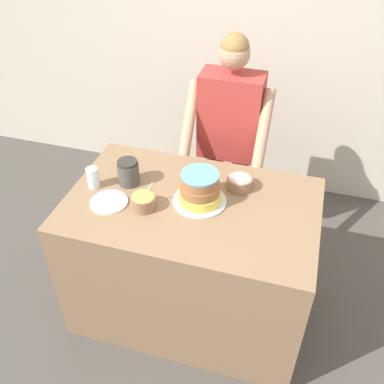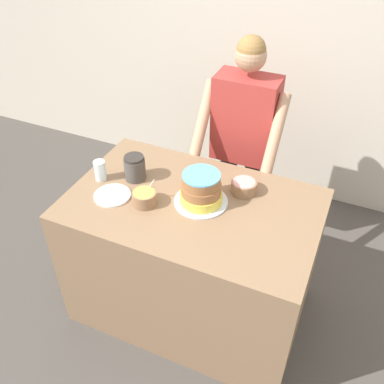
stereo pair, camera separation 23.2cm
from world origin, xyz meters
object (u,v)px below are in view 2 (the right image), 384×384
Objects in this scene: frosting_bowl_yellow at (144,197)px; ceramic_plate at (112,195)px; person_baker at (244,133)px; cake at (201,190)px; drinking_glass at (100,170)px; stoneware_jar at (135,168)px; frosting_bowl_pink at (244,186)px.

frosting_bowl_yellow is 0.71× the size of ceramic_plate.
frosting_bowl_yellow is (-0.30, -0.87, -0.01)m from person_baker.
frosting_bowl_yellow is at bearing -108.73° from person_baker.
frosting_bowl_yellow is at bearing -154.13° from cake.
drinking_glass is (-0.65, -0.77, 0.01)m from person_baker.
cake is at bearing 3.78° from drinking_glass.
drinking_glass is 0.20m from ceramic_plate.
frosting_bowl_yellow is 0.37m from drinking_glass.
frosting_bowl_yellow is at bearing 5.60° from ceramic_plate.
cake is 0.46m from stoneware_jar.
ceramic_plate is at bearing -174.40° from frosting_bowl_yellow.
drinking_glass is at bearing 142.27° from ceramic_plate.
ceramic_plate is at bearing -153.01° from frosting_bowl_pink.
cake is 0.32m from frosting_bowl_yellow.
cake is 2.42× the size of drinking_glass.
person_baker is at bearing 60.73° from ceramic_plate.
stoneware_jar is at bearing 131.44° from frosting_bowl_yellow.
drinking_glass is 0.60× the size of ceramic_plate.
cake reaches higher than frosting_bowl_yellow.
drinking_glass is at bearing -164.52° from frosting_bowl_pink.
stoneware_jar reaches higher than ceramic_plate.
drinking_glass is 0.21m from stoneware_jar.
person_baker reaches higher than drinking_glass.
cake is (-0.01, -0.73, 0.03)m from person_baker.
person_baker is 1.01m from drinking_glass.
person_baker is 10.88× the size of frosting_bowl_pink.
cake reaches higher than drinking_glass.
person_baker is at bearing 108.70° from frosting_bowl_pink.
stoneware_jar is (-0.65, -0.14, 0.04)m from frosting_bowl_pink.
frosting_bowl_pink is at bearing 15.48° from drinking_glass.
person_baker is at bearing 55.82° from stoneware_jar.
frosting_bowl_pink is at bearing -71.30° from person_baker.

